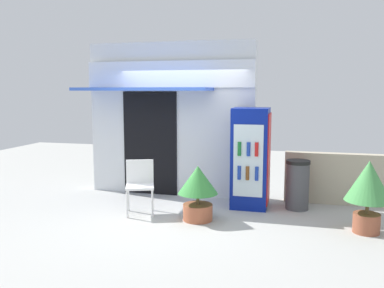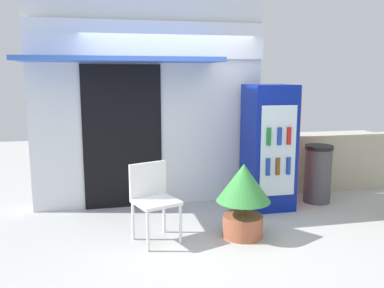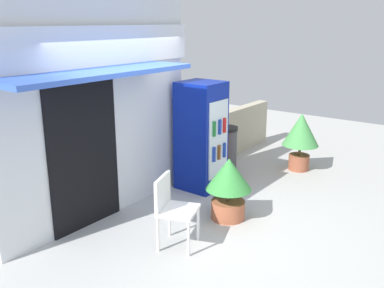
{
  "view_description": "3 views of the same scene",
  "coord_description": "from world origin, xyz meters",
  "px_view_note": "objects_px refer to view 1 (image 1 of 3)",
  "views": [
    {
      "loc": [
        2.17,
        -6.46,
        2.11
      ],
      "look_at": [
        0.42,
        0.3,
        1.19
      ],
      "focal_mm": 38.18,
      "sensor_mm": 36.0,
      "label": 1
    },
    {
      "loc": [
        -0.94,
        -4.59,
        1.94
      ],
      "look_at": [
        0.16,
        0.5,
        1.04
      ],
      "focal_mm": 37.81,
      "sensor_mm": 36.0,
      "label": 2
    },
    {
      "loc": [
        -4.15,
        -3.16,
        2.75
      ],
      "look_at": [
        0.38,
        0.28,
        1.1
      ],
      "focal_mm": 39.98,
      "sensor_mm": 36.0,
      "label": 3
    }
  ],
  "objects_px": {
    "plastic_chair": "(140,182)",
    "drink_cooler": "(251,158)",
    "trash_bin": "(297,185)",
    "potted_plant_curbside": "(368,187)",
    "potted_plant_near_shop": "(198,188)"
  },
  "relations": [
    {
      "from": "trash_bin",
      "to": "potted_plant_near_shop",
      "type": "bearing_deg",
      "value": -146.03
    },
    {
      "from": "potted_plant_curbside",
      "to": "drink_cooler",
      "type": "bearing_deg",
      "value": 152.47
    },
    {
      "from": "drink_cooler",
      "to": "potted_plant_curbside",
      "type": "bearing_deg",
      "value": -27.53
    },
    {
      "from": "drink_cooler",
      "to": "potted_plant_near_shop",
      "type": "bearing_deg",
      "value": -126.2
    },
    {
      "from": "potted_plant_near_shop",
      "to": "trash_bin",
      "type": "height_order",
      "value": "potted_plant_near_shop"
    },
    {
      "from": "plastic_chair",
      "to": "potted_plant_curbside",
      "type": "distance_m",
      "value": 3.65
    },
    {
      "from": "plastic_chair",
      "to": "trash_bin",
      "type": "relative_size",
      "value": 1.03
    },
    {
      "from": "plastic_chair",
      "to": "drink_cooler",
      "type": "bearing_deg",
      "value": 25.37
    },
    {
      "from": "plastic_chair",
      "to": "potted_plant_near_shop",
      "type": "relative_size",
      "value": 1.01
    },
    {
      "from": "potted_plant_near_shop",
      "to": "potted_plant_curbside",
      "type": "relative_size",
      "value": 0.83
    },
    {
      "from": "trash_bin",
      "to": "potted_plant_curbside",
      "type": "bearing_deg",
      "value": -45.02
    },
    {
      "from": "potted_plant_near_shop",
      "to": "trash_bin",
      "type": "bearing_deg",
      "value": 33.97
    },
    {
      "from": "potted_plant_curbside",
      "to": "trash_bin",
      "type": "bearing_deg",
      "value": 134.98
    },
    {
      "from": "plastic_chair",
      "to": "trash_bin",
      "type": "bearing_deg",
      "value": 18.94
    },
    {
      "from": "drink_cooler",
      "to": "plastic_chair",
      "type": "height_order",
      "value": "drink_cooler"
    }
  ]
}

